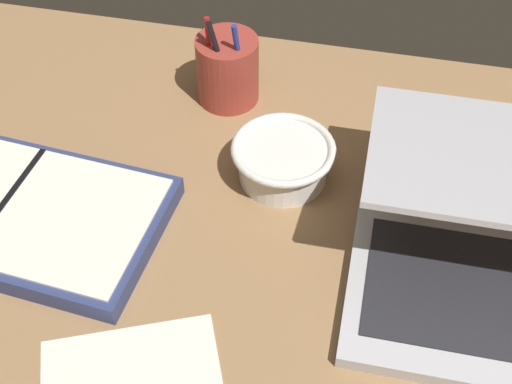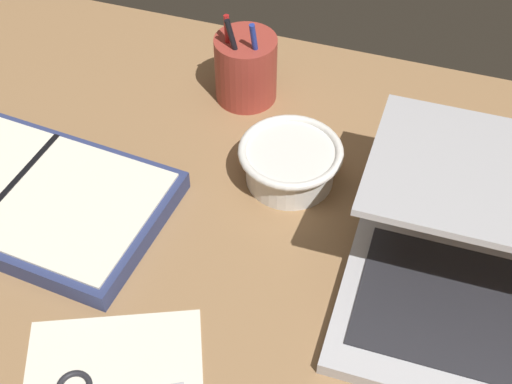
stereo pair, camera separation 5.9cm
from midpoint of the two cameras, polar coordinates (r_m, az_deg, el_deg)
The scene contains 5 objects.
desk_top at distance 85.50cm, azimuth -0.44°, elevation -8.57°, with size 140.00×100.00×2.00cm, color #936D47.
laptop at distance 85.39cm, azimuth 17.66°, elevation -4.72°, with size 35.08×34.02×15.66cm.
bowl at distance 94.54cm, azimuth 0.40°, elevation 2.54°, with size 13.89×13.89×5.70cm.
pen_cup at distance 106.02cm, azimuth -3.91°, elevation 9.70°, with size 9.17×9.17×14.71cm.
planner at distance 97.11cm, azimuth -20.87°, elevation -1.38°, with size 41.30×25.06×3.16cm.
Camera 1 is at (7.97, -47.37, 71.87)cm, focal length 50.00 mm.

